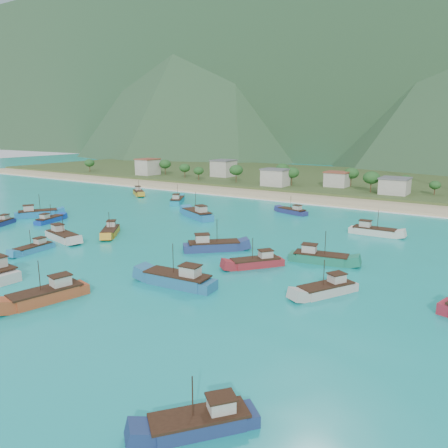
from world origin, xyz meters
The scene contains 25 objects.
ground centered at (0.00, 0.00, 0.00)m, with size 600.00×600.00×0.00m, color #0D938F.
beach centered at (0.00, 79.00, 0.00)m, with size 400.00×18.00×1.20m, color beige.
land centered at (0.00, 140.00, 0.00)m, with size 400.00×110.00×2.40m, color #385123.
surf_line centered at (0.00, 69.50, 0.00)m, with size 400.00×2.50×0.08m, color white.
mountains centered at (-18.31, 403.81, 106.83)m, with size 1520.00×440.00×260.00m.
village centered at (0.99, 102.08, 4.75)m, with size 212.90×27.89×7.45m.
vegetation centered at (-6.28, 102.86, 5.10)m, with size 277.89×25.45×7.97m.
boat_0 centered at (12.44, -12.13, 0.90)m, with size 12.31×4.60×7.12m.
boat_1 centered at (28.89, 38.70, 0.74)m, with size 10.66×3.36×6.26m.
boat_2 centered at (2.53, 51.79, 0.60)m, with size 9.66×5.12×5.48m.
boat_3 centered at (17.89, 3.00, 0.65)m, with size 8.26×9.40×5.74m.
boat_4 centered at (26.45, 11.53, 0.77)m, with size 11.27×5.16×6.42m.
boat_8 centered at (-36.79, 47.69, 0.78)m, with size 8.29×11.10×6.47m.
boat_9 centered at (33.12, -2.78, 0.66)m, with size 7.23×10.05×5.82m.
boat_11 centered at (-16.75, 31.87, 0.95)m, with size 12.82×8.82×7.37m.
boat_12 centered at (-55.18, 8.76, 0.81)m, with size 8.70×11.31×6.64m.
boat_13 centered at (35.24, -37.18, 0.59)m, with size 7.88×8.77×5.40m.
boat_14 centered at (-45.82, 6.07, 0.54)m, with size 4.53×9.07×5.15m.
boat_15 centered at (-27.18, -3.95, 0.77)m, with size 11.28×5.49×6.41m.
boat_17 centered at (-24.11, -12.85, 0.51)m, with size 3.37×8.67×5.00m.
boat_19 centered at (-60.33, 53.97, 0.70)m, with size 9.86×8.53×5.99m.
boat_21 centered at (0.76, -27.23, 0.81)m, with size 5.66×11.64×6.61m.
boat_22 centered at (-21.99, 5.30, 0.68)m, with size 8.46×9.63×5.88m.
boat_24 centered at (-52.71, -3.13, 0.53)m, with size 5.69×8.86×5.05m.
boat_25 centered at (5.40, 7.37, 0.84)m, with size 10.68×10.29×6.77m.
Camera 1 is at (53.92, -62.24, 24.12)m, focal length 35.00 mm.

